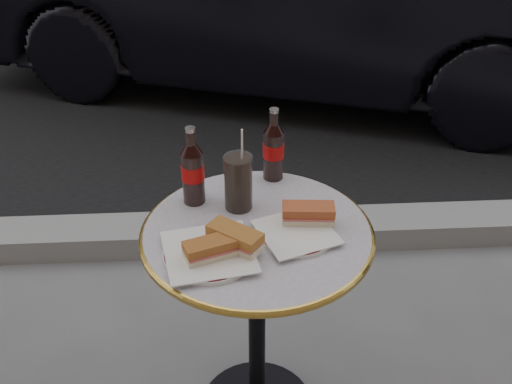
{
  "coord_description": "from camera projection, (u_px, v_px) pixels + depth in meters",
  "views": [
    {
      "loc": [
        -0.08,
        -1.36,
        1.74
      ],
      "look_at": [
        0.0,
        0.05,
        0.82
      ],
      "focal_mm": 45.0,
      "sensor_mm": 36.0,
      "label": 1
    }
  ],
  "objects": [
    {
      "name": "curb",
      "position": [
        245.0,
        233.0,
        2.82
      ],
      "size": [
        40.0,
        0.2,
        0.12
      ],
      "primitive_type": "cube",
      "color": "gray",
      "rests_on": "ground"
    },
    {
      "name": "cola_bottle_left",
      "position": [
        192.0,
        165.0,
        1.74
      ],
      "size": [
        0.07,
        0.07,
        0.23
      ],
      "primitive_type": null,
      "rotation": [
        0.0,
        0.0,
        -0.03
      ],
      "color": "black",
      "rests_on": "bistro_table"
    },
    {
      "name": "sandwich_left_b",
      "position": [
        235.0,
        239.0,
        1.6
      ],
      "size": [
        0.15,
        0.14,
        0.05
      ],
      "primitive_type": "cube",
      "rotation": [
        0.0,
        0.0,
        -0.66
      ],
      "color": "#A36329",
      "rests_on": "plate_left"
    },
    {
      "name": "sandwich_left_a",
      "position": [
        211.0,
        250.0,
        1.56
      ],
      "size": [
        0.14,
        0.1,
        0.05
      ],
      "primitive_type": "cube",
      "rotation": [
        0.0,
        0.0,
        0.35
      ],
      "color": "#A15A28",
      "rests_on": "plate_left"
    },
    {
      "name": "cola_glass",
      "position": [
        238.0,
        182.0,
        1.74
      ],
      "size": [
        0.08,
        0.08,
        0.16
      ],
      "primitive_type": "cylinder",
      "rotation": [
        0.0,
        0.0,
        -0.01
      ],
      "color": "black",
      "rests_on": "bistro_table"
    },
    {
      "name": "sandwich_right",
      "position": [
        308.0,
        214.0,
        1.69
      ],
      "size": [
        0.14,
        0.07,
        0.05
      ],
      "primitive_type": "cube",
      "rotation": [
        0.0,
        0.0,
        -0.08
      ],
      "color": "#AD4F2C",
      "rests_on": "plate_right"
    },
    {
      "name": "plate_left",
      "position": [
        209.0,
        254.0,
        1.59
      ],
      "size": [
        0.23,
        0.23,
        0.01
      ],
      "primitive_type": "cylinder",
      "rotation": [
        0.0,
        0.0,
        0.01
      ],
      "color": "silver",
      "rests_on": "bistro_table"
    },
    {
      "name": "bistro_table",
      "position": [
        257.0,
        330.0,
        1.89
      ],
      "size": [
        0.62,
        0.62,
        0.73
      ],
      "primitive_type": null,
      "color": "#BAB2C4",
      "rests_on": "ground"
    },
    {
      "name": "plate_right",
      "position": [
        296.0,
        234.0,
        1.67
      ],
      "size": [
        0.22,
        0.22,
        0.01
      ],
      "primitive_type": "cylinder",
      "rotation": [
        0.0,
        0.0,
        0.17
      ],
      "color": "white",
      "rests_on": "bistro_table"
    },
    {
      "name": "cola_bottle_right",
      "position": [
        274.0,
        144.0,
        1.85
      ],
      "size": [
        0.08,
        0.08,
        0.23
      ],
      "primitive_type": null,
      "rotation": [
        0.0,
        0.0,
        0.39
      ],
      "color": "black",
      "rests_on": "bistro_table"
    }
  ]
}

